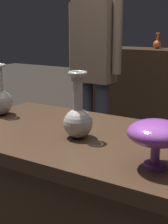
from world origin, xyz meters
name	(u,v)px	position (x,y,z in m)	size (l,w,h in m)	color
display_plinth	(89,223)	(0.00, 0.00, 0.40)	(1.20, 0.64, 0.80)	#382619
vase_centerpiece	(78,118)	(-0.03, -0.04, 0.88)	(0.12, 0.12, 0.26)	gray
vase_tall_behind	(156,134)	(0.32, -0.16, 0.91)	(0.18, 0.18, 0.15)	#7A388E
vase_left_accent	(0,99)	(-0.53, 0.04, 0.88)	(0.12, 0.12, 0.25)	gray
shelf_vase_far_left	(112,37)	(-1.04, 2.25, 1.10)	(0.12, 0.12, 0.20)	#7A388E
shelf_vase_left	(157,44)	(-0.52, 2.24, 1.04)	(0.08, 0.08, 0.16)	#E55B1E
visitor_near_left	(94,63)	(-0.66, 1.18, 0.94)	(0.47, 0.19, 1.60)	#333847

